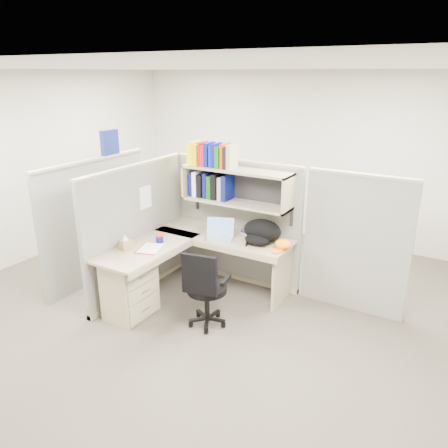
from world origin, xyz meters
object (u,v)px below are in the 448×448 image
Objects in this scene: snack_canister at (160,238)px; backpack at (260,232)px; laptop at (219,230)px; desk at (156,275)px; task_chair at (206,300)px.

backpack is at bearing 29.19° from snack_canister.
laptop is 0.72m from snack_canister.
desk is 18.46× the size of snack_canister.
desk is 5.19× the size of laptop.
laptop reaches higher than desk.
snack_canister is 1.00m from task_chair.
backpack is (0.91, 0.85, 0.43)m from desk.
laptop is at bearing -170.67° from backpack.
task_chair is (0.71, -0.03, -0.12)m from desk.
snack_canister is at bearing 116.36° from desk.
backpack is at bearing -6.55° from laptop.
backpack reaches higher than snack_canister.
laptop reaches higher than task_chair.
desk is 3.74× the size of backpack.
desk is at bearing -63.64° from snack_canister.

